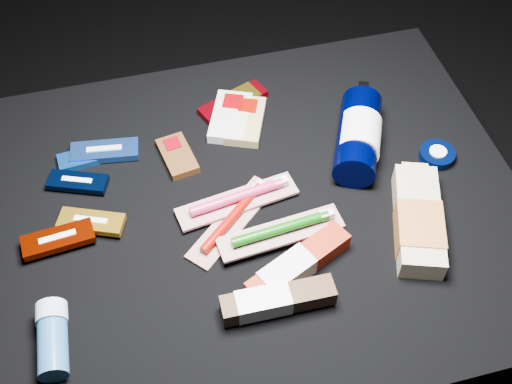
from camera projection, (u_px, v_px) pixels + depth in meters
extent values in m
plane|color=black|center=(251.00, 311.00, 1.45)|extent=(3.00, 3.00, 0.00)
cube|color=black|center=(250.00, 264.00, 1.29)|extent=(0.98, 0.78, 0.40)
cube|color=blue|center=(87.00, 157.00, 1.20)|extent=(0.11, 0.05, 0.01)
cube|color=white|center=(87.00, 157.00, 1.20)|extent=(0.06, 0.01, 0.01)
cube|color=#1C4496|center=(105.00, 151.00, 1.20)|extent=(0.13, 0.06, 0.01)
cube|color=silver|center=(105.00, 151.00, 1.20)|extent=(0.07, 0.02, 0.02)
cube|color=black|center=(78.00, 182.00, 1.16)|extent=(0.11, 0.08, 0.01)
cube|color=white|center=(78.00, 182.00, 1.15)|extent=(0.05, 0.03, 0.01)
cube|color=gold|center=(91.00, 222.00, 1.10)|extent=(0.12, 0.08, 0.01)
cube|color=white|center=(91.00, 222.00, 1.10)|extent=(0.06, 0.03, 0.01)
cube|color=#691000|center=(58.00, 239.00, 1.07)|extent=(0.12, 0.06, 0.01)
cube|color=white|center=(58.00, 239.00, 1.07)|extent=(0.06, 0.02, 0.02)
cube|color=#4B2910|center=(177.00, 156.00, 1.20)|extent=(0.07, 0.11, 0.02)
cube|color=#69000A|center=(173.00, 146.00, 1.21)|extent=(0.03, 0.03, 0.02)
cube|color=silver|center=(230.00, 117.00, 1.26)|extent=(0.11, 0.15, 0.02)
cube|color=#640004|center=(233.00, 105.00, 1.28)|extent=(0.05, 0.05, 0.02)
cube|color=tan|center=(246.00, 121.00, 1.25)|extent=(0.11, 0.14, 0.02)
cube|color=#690700|center=(248.00, 109.00, 1.27)|extent=(0.05, 0.05, 0.02)
cube|color=maroon|center=(233.00, 103.00, 1.29)|extent=(0.15, 0.09, 0.02)
cube|color=#A88B1C|center=(243.00, 97.00, 1.29)|extent=(0.07, 0.07, 0.02)
cylinder|color=black|center=(358.00, 136.00, 1.19)|extent=(0.15, 0.21, 0.08)
cylinder|color=silver|center=(359.00, 138.00, 1.18)|extent=(0.11, 0.11, 0.08)
cylinder|color=black|center=(362.00, 96.00, 1.25)|extent=(0.03, 0.03, 0.03)
cube|color=black|center=(363.00, 90.00, 1.27)|extent=(0.03, 0.04, 0.02)
cylinder|color=black|center=(363.00, 114.00, 1.26)|extent=(0.06, 0.06, 0.02)
cylinder|color=silver|center=(363.00, 114.00, 1.26)|extent=(0.03, 0.03, 0.02)
cylinder|color=black|center=(437.00, 155.00, 1.20)|extent=(0.07, 0.07, 0.02)
cylinder|color=white|center=(437.00, 154.00, 1.20)|extent=(0.03, 0.03, 0.02)
cube|color=#C2AF88|center=(418.00, 220.00, 1.09)|extent=(0.14, 0.22, 0.04)
cube|color=#AB622E|center=(419.00, 230.00, 1.08)|extent=(0.10, 0.12, 0.05)
cube|color=#C2AF88|center=(414.00, 173.00, 1.16)|extent=(0.05, 0.04, 0.03)
cylinder|color=#23558B|center=(53.00, 349.00, 0.95)|extent=(0.05, 0.09, 0.04)
cylinder|color=#ABBCCC|center=(52.00, 314.00, 0.98)|extent=(0.05, 0.03, 0.05)
cube|color=#ABA5A0|center=(232.00, 221.00, 1.11)|extent=(0.19, 0.18, 0.01)
cylinder|color=#830803|center=(232.00, 217.00, 1.10)|extent=(0.13, 0.12, 0.02)
cube|color=silver|center=(258.00, 186.00, 1.14)|extent=(0.03, 0.03, 0.01)
cube|color=silver|center=(237.00, 201.00, 1.13)|extent=(0.22, 0.08, 0.01)
cylinder|color=#BC2358|center=(237.00, 197.00, 1.12)|extent=(0.17, 0.04, 0.02)
cube|color=white|center=(281.00, 182.00, 1.14)|extent=(0.03, 0.02, 0.01)
cube|color=beige|center=(281.00, 233.00, 1.08)|extent=(0.22, 0.07, 0.01)
cylinder|color=#084F07|center=(281.00, 229.00, 1.07)|extent=(0.17, 0.03, 0.02)
cube|color=silver|center=(327.00, 215.00, 1.09)|extent=(0.03, 0.02, 0.01)
cube|color=maroon|center=(299.00, 265.00, 1.04)|extent=(0.19, 0.12, 0.03)
cube|color=beige|center=(287.00, 273.00, 1.03)|extent=(0.10, 0.08, 0.04)
cube|color=#372211|center=(278.00, 300.00, 1.00)|extent=(0.18, 0.04, 0.03)
cube|color=silver|center=(263.00, 303.00, 0.99)|extent=(0.09, 0.04, 0.03)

